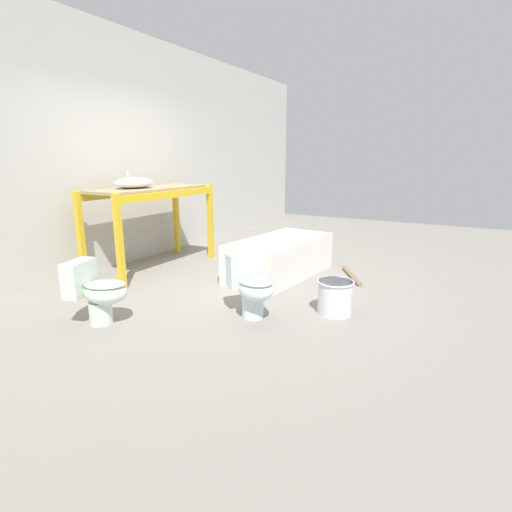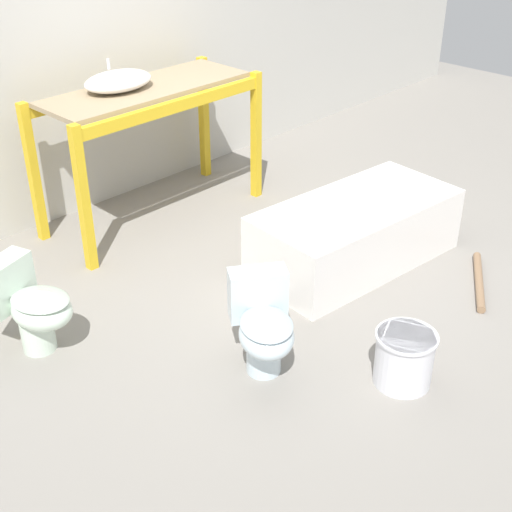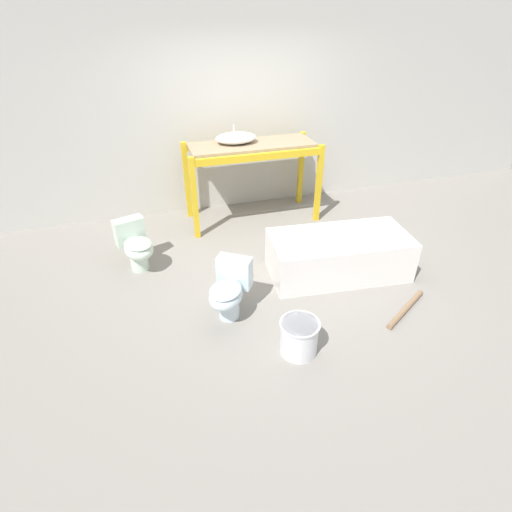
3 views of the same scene
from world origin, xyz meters
name	(u,v)px [view 1 (image 1 of 3)]	position (x,y,z in m)	size (l,w,h in m)	color
ground_plane	(229,282)	(0.00, 0.00, 0.00)	(12.00, 12.00, 0.00)	gray
warehouse_wall_rear	(113,150)	(0.00, 1.85, 1.60)	(10.80, 0.08, 3.20)	beige
shelving_rack	(151,202)	(0.04, 1.26, 0.93)	(1.83, 0.74, 1.11)	gold
sink_basin	(134,183)	(-0.16, 1.34, 1.18)	(0.56, 0.38, 0.22)	white
bathtub_main	(280,254)	(0.59, -0.41, 0.28)	(1.64, 0.89, 0.49)	white
toilet_near	(252,286)	(-0.81, -0.80, 0.32)	(0.57, 0.62, 0.59)	silver
toilet_far	(97,291)	(-1.64, 0.36, 0.32)	(0.48, 0.60, 0.59)	silver
bucket_white	(335,296)	(-0.33, -1.46, 0.17)	(0.36, 0.36, 0.33)	silver
loose_pipe	(352,275)	(0.95, -1.26, 0.03)	(0.67, 0.44, 0.06)	#8C6B4C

